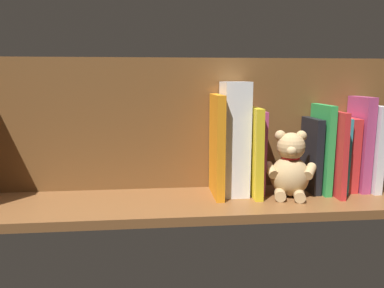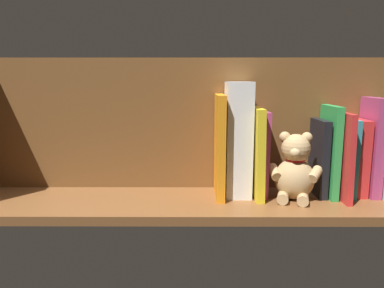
{
  "view_description": "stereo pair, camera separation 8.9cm",
  "coord_description": "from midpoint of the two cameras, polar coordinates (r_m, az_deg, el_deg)",
  "views": [
    {
      "loc": [
        8.51,
        87.24,
        29.71
      ],
      "look_at": [
        0.0,
        0.0,
        13.97
      ],
      "focal_mm": 34.0,
      "sensor_mm": 36.0,
      "label": 1
    },
    {
      "loc": [
        -0.37,
        87.65,
        29.71
      ],
      "look_at": [
        0.0,
        0.0,
        13.97
      ],
      "focal_mm": 34.0,
      "sensor_mm": 36.0,
      "label": 2
    }
  ],
  "objects": [
    {
      "name": "book_3",
      "position": [
        1.03,
        19.44,
        -1.52
      ],
      "size": [
        2.3,
        11.11,
        19.85
      ],
      "primitive_type": "cube",
      "color": "teal",
      "rests_on": "ground_plane"
    },
    {
      "name": "book_2",
      "position": [
        1.05,
        20.82,
        -1.47
      ],
      "size": [
        2.97,
        9.66,
        19.57
      ],
      "primitive_type": "cube",
      "color": "red",
      "rests_on": "ground_plane"
    },
    {
      "name": "book_4",
      "position": [
        1.0,
        18.7,
        -1.26
      ],
      "size": [
        1.75,
        14.91,
        21.7
      ],
      "primitive_type": "cube",
      "rotation": [
        0.0,
        0.02,
        0.0
      ],
      "color": "red",
      "rests_on": "ground_plane"
    },
    {
      "name": "book_8",
      "position": [
        0.94,
        6.91,
        -1.17
      ],
      "size": [
        2.37,
        13.33,
        22.71
      ],
      "primitive_type": "cube",
      "rotation": [
        0.0,
        0.02,
        0.0
      ],
      "color": "yellow",
      "rests_on": "ground_plane"
    },
    {
      "name": "book_0",
      "position": [
        1.06,
        23.97,
        -0.59
      ],
      "size": [
        2.08,
        11.35,
        22.9
      ],
      "primitive_type": "cube",
      "color": "silver",
      "rests_on": "ground_plane"
    },
    {
      "name": "dictionary_thick_white",
      "position": [
        0.94,
        3.97,
        0.82
      ],
      "size": [
        6.39,
        10.5,
        29.02
      ],
      "primitive_type": "cube",
      "color": "white",
      "rests_on": "ground_plane"
    },
    {
      "name": "book_7",
      "position": [
        0.96,
        7.91,
        -1.25
      ],
      "size": [
        1.5,
        9.85,
        21.63
      ],
      "primitive_type": "cube",
      "rotation": [
        0.0,
        -0.01,
        0.0
      ],
      "color": "#B23F72",
      "rests_on": "ground_plane"
    },
    {
      "name": "book_6",
      "position": [
        1.0,
        15.82,
        -1.68
      ],
      "size": [
        2.01,
        10.59,
        19.57
      ],
      "primitive_type": "cube",
      "color": "black",
      "rests_on": "ground_plane"
    },
    {
      "name": "book_5",
      "position": [
        1.0,
        17.26,
        -0.71
      ],
      "size": [
        1.8,
        11.75,
        23.15
      ],
      "primitive_type": "cube",
      "color": "green",
      "rests_on": "ground_plane"
    },
    {
      "name": "book_1",
      "position": [
        1.05,
        22.58,
        0.02
      ],
      "size": [
        2.47,
        10.39,
        25.12
      ],
      "primitive_type": "cube",
      "color": "#B23F72",
      "rests_on": "ground_plane"
    },
    {
      "name": "ground_plane",
      "position": [
        0.93,
        -2.78,
        -9.22
      ],
      "size": [
        113.99,
        25.02,
        2.2
      ],
      "primitive_type": "cube",
      "color": "brown"
    },
    {
      "name": "shelf_back_panel",
      "position": [
        0.99,
        -3.17,
        3.1
      ],
      "size": [
        113.99,
        1.5,
        35.2
      ],
      "primitive_type": "cube",
      "color": "brown",
      "rests_on": "ground_plane"
    },
    {
      "name": "book_9",
      "position": [
        0.92,
        1.18,
        -0.3
      ],
      "size": [
        2.06,
        13.17,
        25.9
      ],
      "primitive_type": "cube",
      "color": "orange",
      "rests_on": "ground_plane"
    },
    {
      "name": "teddy_bear",
      "position": [
        0.95,
        12.5,
        -3.63
      ],
      "size": [
        13.19,
        12.61,
        16.92
      ],
      "rotation": [
        0.0,
        0.0,
        -0.28
      ],
      "color": "tan",
      "rests_on": "ground_plane"
    }
  ]
}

